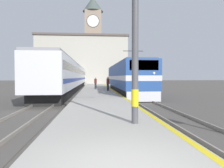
# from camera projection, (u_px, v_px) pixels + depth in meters

# --- Properties ---
(ground_plane) EXTENTS (200.00, 200.00, 0.00)m
(ground_plane) POSITION_uv_depth(u_px,v_px,m) (97.00, 90.00, 33.70)
(ground_plane) COLOR #514C47
(platform) EXTENTS (4.09, 140.00, 0.42)m
(platform) POSITION_uv_depth(u_px,v_px,m) (97.00, 91.00, 28.71)
(platform) COLOR #ADA89E
(platform) RESTS_ON ground
(rail_track_near) EXTENTS (2.84, 140.00, 0.16)m
(rail_track_near) POSITION_uv_depth(u_px,v_px,m) (123.00, 92.00, 29.02)
(rail_track_near) COLOR #514C47
(rail_track_near) RESTS_ON ground
(rail_track_far) EXTENTS (2.84, 140.00, 0.16)m
(rail_track_far) POSITION_uv_depth(u_px,v_px,m) (67.00, 92.00, 28.38)
(rail_track_far) COLOR #514C47
(rail_track_far) RESTS_ON ground
(locomotive_train) EXTENTS (2.92, 19.24, 4.68)m
(locomotive_train) POSITION_uv_depth(u_px,v_px,m) (126.00, 78.00, 26.64)
(locomotive_train) COLOR black
(locomotive_train) RESTS_ON ground
(passenger_train) EXTENTS (2.92, 53.87, 3.93)m
(passenger_train) POSITION_uv_depth(u_px,v_px,m) (75.00, 77.00, 40.59)
(passenger_train) COLOR black
(passenger_train) RESTS_ON ground
(catenary_mast) EXTENTS (2.83, 0.25, 7.17)m
(catenary_mast) POSITION_uv_depth(u_px,v_px,m) (139.00, 19.00, 7.58)
(catenary_mast) COLOR #4C4C51
(catenary_mast) RESTS_ON platform
(person_on_platform) EXTENTS (0.34, 0.34, 1.66)m
(person_on_platform) POSITION_uv_depth(u_px,v_px,m) (108.00, 83.00, 25.85)
(person_on_platform) COLOR #23232D
(person_on_platform) RESTS_ON platform
(second_waiting_passenger) EXTENTS (0.34, 0.34, 1.59)m
(second_waiting_passenger) POSITION_uv_depth(u_px,v_px,m) (96.00, 83.00, 29.98)
(second_waiting_passenger) COLOR #23232D
(second_waiting_passenger) RESTS_ON platform
(clock_tower) EXTENTS (6.10, 6.10, 26.17)m
(clock_tower) POSITION_uv_depth(u_px,v_px,m) (93.00, 37.00, 66.09)
(clock_tower) COLOR gray
(clock_tower) RESTS_ON ground
(station_building) EXTENTS (23.71, 7.99, 12.80)m
(station_building) POSITION_uv_depth(u_px,v_px,m) (82.00, 60.00, 57.51)
(station_building) COLOR #B7B2A3
(station_building) RESTS_ON ground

